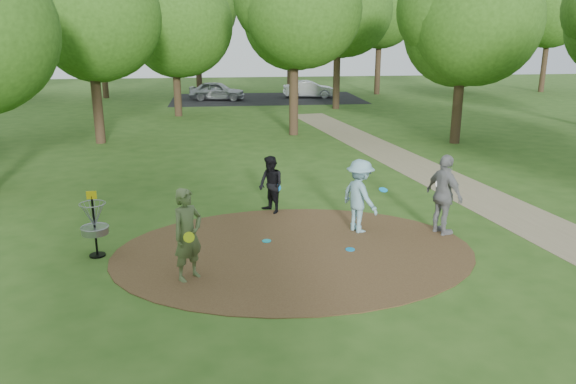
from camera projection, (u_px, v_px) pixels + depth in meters
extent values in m
plane|color=#2D5119|center=(294.00, 252.00, 13.06)|extent=(100.00, 100.00, 0.00)
cylinder|color=#47301C|center=(294.00, 251.00, 13.05)|extent=(8.40, 8.40, 0.02)
cube|color=#8C7A5B|center=(514.00, 214.00, 15.73)|extent=(7.55, 39.89, 0.01)
cube|color=black|center=(267.00, 99.00, 41.88)|extent=(14.00, 8.00, 0.01)
imported|color=#55663B|center=(188.00, 235.00, 11.36)|extent=(0.84, 0.82, 1.95)
cylinder|color=#D0E819|center=(189.00, 237.00, 11.07)|extent=(0.22, 0.04, 0.22)
imported|color=#7EAEBC|center=(360.00, 196.00, 14.11)|extent=(1.15, 1.40, 1.88)
cylinder|color=#0D96E9|center=(383.00, 190.00, 14.10)|extent=(0.28, 0.28, 0.08)
imported|color=black|center=(271.00, 185.00, 15.63)|extent=(0.92, 0.99, 1.62)
cylinder|color=#0D86E1|center=(277.00, 188.00, 15.66)|extent=(0.23, 0.10, 0.22)
imported|color=gray|center=(444.00, 195.00, 13.91)|extent=(0.88, 1.30, 2.04)
cylinder|color=silver|center=(440.00, 184.00, 13.85)|extent=(0.23, 0.11, 0.22)
cylinder|color=#17AEBD|center=(267.00, 241.00, 13.64)|extent=(0.22, 0.22, 0.02)
cylinder|color=#0B83C4|center=(350.00, 249.00, 13.11)|extent=(0.22, 0.22, 0.02)
imported|color=#A9ACB1|center=(217.00, 91.00, 40.81)|extent=(4.21, 2.29, 1.36)
imported|color=#B3B3BB|center=(309.00, 89.00, 42.22)|extent=(3.95, 1.61, 1.27)
cylinder|color=black|center=(95.00, 228.00, 12.62)|extent=(0.05, 0.05, 1.35)
cylinder|color=black|center=(98.00, 255.00, 12.80)|extent=(0.36, 0.36, 0.04)
cylinder|color=gray|center=(95.00, 230.00, 12.63)|extent=(0.60, 0.60, 0.16)
torus|color=gray|center=(95.00, 227.00, 12.61)|extent=(0.63, 0.63, 0.03)
torus|color=gray|center=(92.00, 204.00, 12.46)|extent=(0.58, 0.58, 0.02)
cube|color=yellow|center=(91.00, 195.00, 12.40)|extent=(0.22, 0.02, 0.18)
cylinder|color=#332316|center=(97.00, 101.00, 25.04)|extent=(0.44, 0.44, 3.80)
sphere|color=#2B5115|center=(90.00, 22.00, 24.09)|extent=(5.39, 5.39, 5.39)
cylinder|color=#332316|center=(294.00, 92.00, 27.01)|extent=(0.44, 0.44, 4.18)
sphere|color=#2B5115|center=(294.00, 14.00, 26.01)|extent=(5.40, 5.40, 5.40)
cylinder|color=#332316|center=(458.00, 103.00, 25.06)|extent=(0.44, 0.44, 3.61)
sphere|color=#2B5115|center=(464.00, 26.00, 24.14)|extent=(5.47, 5.47, 5.47)
cylinder|color=#332316|center=(177.00, 87.00, 33.07)|extent=(0.44, 0.44, 3.42)
sphere|color=#2B5115|center=(174.00, 28.00, 32.14)|extent=(5.93, 5.93, 5.93)
cylinder|color=#332316|center=(337.00, 75.00, 36.03)|extent=(0.44, 0.44, 4.37)
sphere|color=#2B5115|center=(338.00, 13.00, 34.98)|extent=(5.83, 5.83, 5.83)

